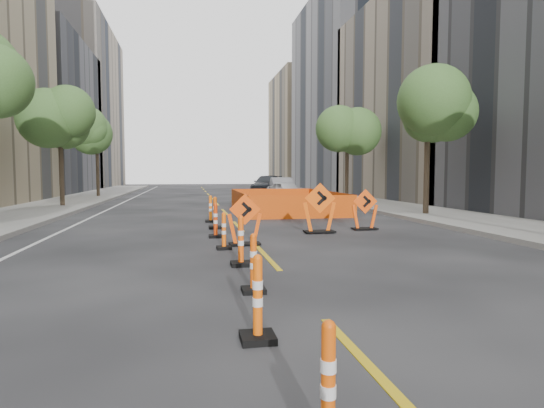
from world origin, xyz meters
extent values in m
plane|color=black|center=(0.00, 0.00, 0.00)|extent=(140.00, 140.00, 0.00)
cube|color=gray|center=(9.00, 12.00, 0.07)|extent=(4.00, 90.00, 0.15)
cube|color=#4C4C51|center=(-17.00, 39.20, 7.00)|extent=(12.00, 16.00, 14.00)
cube|color=gray|center=(-17.00, 55.60, 10.00)|extent=(12.00, 20.00, 20.00)
cube|color=gray|center=(17.00, 23.80, 7.00)|extent=(12.00, 16.00, 14.00)
cube|color=gray|center=(17.00, 40.20, 10.00)|extent=(12.00, 18.00, 20.00)
cube|color=tan|center=(17.00, 58.60, 8.00)|extent=(12.00, 14.00, 16.00)
cylinder|color=#382B1E|center=(-8.40, 20.00, 1.57)|extent=(0.24, 0.24, 3.15)
sphere|color=#3C5F28|center=(-8.40, 20.00, 4.55)|extent=(2.80, 2.80, 2.80)
cylinder|color=#382B1E|center=(-8.40, 30.00, 1.57)|extent=(0.24, 0.24, 3.15)
sphere|color=#3C5F28|center=(-8.40, 30.00, 4.55)|extent=(2.80, 2.80, 2.80)
cylinder|color=#382B1E|center=(8.40, 12.00, 1.57)|extent=(0.24, 0.24, 3.15)
sphere|color=#3C5F28|center=(8.40, 12.00, 4.55)|extent=(2.80, 2.80, 2.80)
cylinder|color=#382B1E|center=(8.40, 22.00, 1.57)|extent=(0.24, 0.24, 3.15)
sphere|color=#3C5F28|center=(8.40, 22.00, 4.55)|extent=(2.80, 2.80, 2.80)
imported|color=silver|center=(4.77, 23.80, 0.67)|extent=(2.43, 4.16, 1.33)
imported|color=gray|center=(5.50, 28.67, 0.76)|extent=(2.01, 4.74, 1.52)
imported|color=black|center=(5.38, 34.55, 0.82)|extent=(4.05, 6.06, 1.63)
camera|label=1|loc=(-1.75, -6.06, 1.92)|focal=30.00mm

